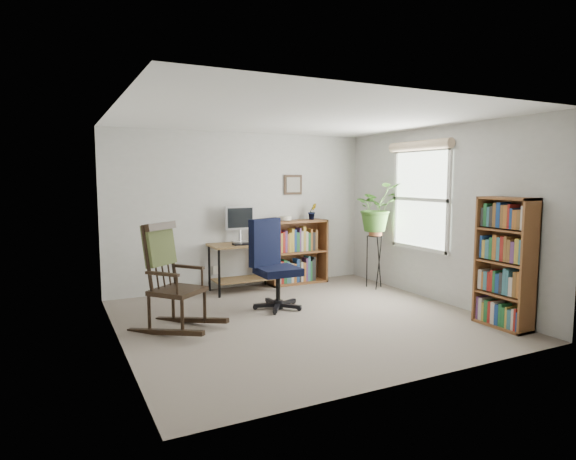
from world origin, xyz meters
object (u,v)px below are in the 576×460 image
rocking_chair (177,276)px  tall_bookshelf (505,263)px  office_chair (278,264)px  low_bookshelf (297,252)px  desk (244,267)px

rocking_chair → tall_bookshelf: 3.71m
office_chair → tall_bookshelf: 2.72m
tall_bookshelf → low_bookshelf: bearing=108.6°
desk → low_bookshelf: (0.98, 0.12, 0.15)m
rocking_chair → low_bookshelf: 2.79m
tall_bookshelf → desk: bearing=124.2°
office_chair → tall_bookshelf: bearing=-64.5°
office_chair → tall_bookshelf: tall_bookshelf is taller
desk → rocking_chair: 1.97m
desk → office_chair: size_ratio=0.84×
low_bookshelf → tall_bookshelf: size_ratio=0.69×
low_bookshelf → tall_bookshelf: tall_bookshelf is taller
office_chair → low_bookshelf: office_chair is taller
rocking_chair → tall_bookshelf: size_ratio=0.82×
desk → office_chair: (0.05, -1.12, 0.23)m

